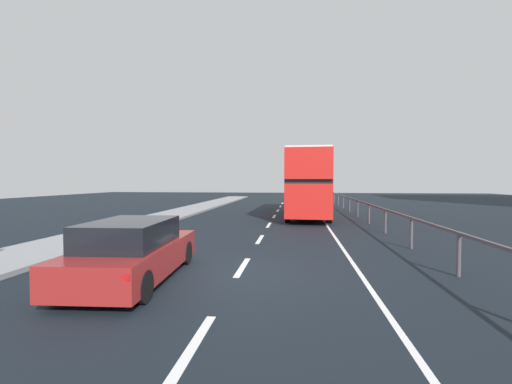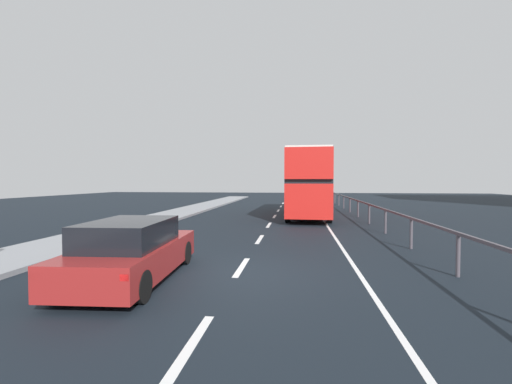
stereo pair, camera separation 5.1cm
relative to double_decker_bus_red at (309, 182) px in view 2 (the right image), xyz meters
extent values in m
cube|color=black|center=(-2.25, -14.72, -2.32)|extent=(74.89, 120.00, 0.10)
cube|color=silver|center=(-2.25, -18.67, -2.26)|extent=(0.16, 2.10, 0.01)
cube|color=silver|center=(-2.25, -14.17, -2.26)|extent=(0.16, 2.10, 0.01)
cube|color=silver|center=(-2.25, -9.67, -2.26)|extent=(0.16, 2.10, 0.01)
cube|color=silver|center=(-2.25, -5.16, -2.26)|extent=(0.16, 2.10, 0.01)
cube|color=silver|center=(-2.25, -0.66, -2.26)|extent=(0.16, 2.10, 0.01)
cube|color=silver|center=(-2.25, 3.84, -2.26)|extent=(0.16, 2.10, 0.01)
cube|color=silver|center=(-2.25, 8.34, -2.26)|extent=(0.16, 2.10, 0.01)
cube|color=silver|center=(-2.25, 12.84, -2.26)|extent=(0.16, 2.10, 0.01)
cube|color=silver|center=(0.83, -5.72, -2.26)|extent=(0.12, 46.00, 0.01)
cube|color=#4B454D|center=(3.19, -5.72, -1.20)|extent=(0.08, 42.00, 0.08)
cylinder|color=#4B454D|center=(3.19, -14.47, -1.73)|extent=(0.10, 0.10, 1.07)
cylinder|color=#4B454D|center=(3.19, -10.97, -1.73)|extent=(0.10, 0.10, 1.07)
cylinder|color=#4B454D|center=(3.19, -7.47, -1.73)|extent=(0.10, 0.10, 1.07)
cylinder|color=#4B454D|center=(3.19, -3.97, -1.73)|extent=(0.10, 0.10, 1.07)
cylinder|color=#4B454D|center=(3.19, -0.47, -1.73)|extent=(0.10, 0.10, 1.07)
cylinder|color=#4B454D|center=(3.19, 3.03, -1.73)|extent=(0.10, 0.10, 1.07)
cylinder|color=#4B454D|center=(3.19, 6.53, -1.73)|extent=(0.10, 0.10, 1.07)
cylinder|color=#4B454D|center=(3.19, 10.03, -1.73)|extent=(0.10, 0.10, 1.07)
cylinder|color=#4B454D|center=(3.19, 13.53, -1.73)|extent=(0.10, 0.10, 1.07)
cube|color=red|center=(0.00, -0.01, -0.98)|extent=(2.86, 10.96, 1.87)
cube|color=black|center=(0.00, -0.01, 0.07)|extent=(2.86, 10.53, 0.24)
cube|color=red|center=(0.00, -0.01, 1.03)|extent=(2.86, 10.96, 1.67)
cube|color=silver|center=(0.00, -0.01, 1.91)|extent=(2.80, 10.74, 0.10)
cube|color=black|center=(0.17, 5.42, -0.89)|extent=(2.27, 0.11, 1.31)
cube|color=yellow|center=(0.17, 5.42, 1.44)|extent=(1.51, 0.09, 0.28)
cylinder|color=black|center=(-1.04, 4.07, -1.77)|extent=(0.31, 1.01, 1.00)
cylinder|color=black|center=(1.28, 4.00, -1.77)|extent=(0.31, 1.01, 1.00)
cylinder|color=black|center=(-1.28, -3.82, -1.77)|extent=(0.31, 1.01, 1.00)
cylinder|color=black|center=(1.04, -3.89, -1.77)|extent=(0.31, 1.01, 1.00)
cube|color=maroon|center=(-4.65, -15.62, -1.75)|extent=(2.09, 4.64, 0.68)
cube|color=black|center=(-4.64, -15.85, -1.11)|extent=(1.75, 2.59, 0.58)
cube|color=red|center=(-5.33, -17.90, -1.57)|extent=(0.16, 0.07, 0.12)
cube|color=red|center=(-3.70, -17.81, -1.57)|extent=(0.16, 0.07, 0.12)
cylinder|color=black|center=(-5.58, -14.10, -1.95)|extent=(0.24, 0.65, 0.64)
cylinder|color=black|center=(-3.91, -14.00, -1.95)|extent=(0.24, 0.65, 0.64)
cylinder|color=black|center=(-5.39, -17.24, -1.95)|extent=(0.24, 0.65, 0.64)
cylinder|color=black|center=(-3.72, -17.14, -1.95)|extent=(0.24, 0.65, 0.64)
camera|label=1|loc=(-0.79, -23.38, 0.10)|focal=24.07mm
camera|label=2|loc=(-0.74, -23.37, 0.10)|focal=24.07mm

